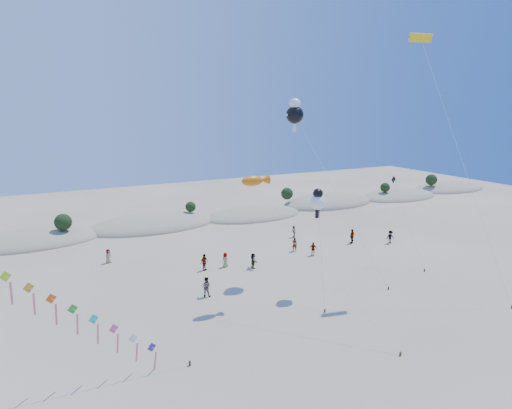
# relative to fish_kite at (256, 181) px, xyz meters

# --- Properties ---
(dune_ridge) EXTENTS (145.30, 11.49, 5.57)m
(dune_ridge) POSITION_rel_fish_kite_xyz_m (-1.69, 28.46, -10.71)
(dune_ridge) COLOR gray
(dune_ridge) RESTS_ON ground
(fish_kite) EXTENTS (6.12, 13.76, 11.33)m
(fish_kite) POSITION_rel_fish_kite_xyz_m (0.00, 0.00, 0.00)
(fish_kite) COLOR #3F2D1E
(fish_kite) RESTS_ON ground
(cartoon_kite_low) EXTENTS (2.74, 5.16, 9.85)m
(cartoon_kite_low) POSITION_rel_fish_kite_xyz_m (5.87, -1.00, -2.12)
(cartoon_kite_low) COLOR #3F2D1E
(cartoon_kite_low) RESTS_ON ground
(cartoon_kite_high) EXTENTS (6.38, 9.97, 17.99)m
(cartoon_kite_high) POSITION_rel_fish_kite_xyz_m (6.75, 4.68, 5.73)
(cartoon_kite_high) COLOR #3F2D1E
(cartoon_kite_high) RESTS_ON ground
(parafoil_kite) EXTENTS (4.14, 10.45, 23.74)m
(parafoil_kite) POSITION_rel_fish_kite_xyz_m (15.97, -2.43, 12.01)
(parafoil_kite) COLOR #3F2D1E
(parafoil_kite) RESTS_ON ground
(dark_kite) EXTENTS (0.86, 5.28, 9.66)m
(dark_kite) POSITION_rel_fish_kite_xyz_m (18.63, 1.04, -4.27)
(dark_kite) COLOR #3F2D1E
(dark_kite) RESTS_ON ground
(beachgoers) EXTENTS (34.54, 14.18, 1.88)m
(beachgoers) POSITION_rel_fish_kite_xyz_m (6.34, 7.99, -9.97)
(beachgoers) COLOR slate
(beachgoers) RESTS_ON ground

